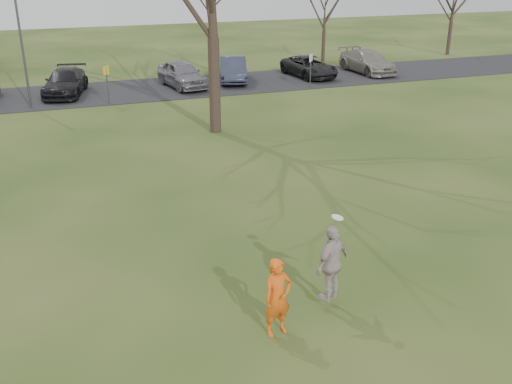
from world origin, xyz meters
TOP-DOWN VIEW (x-y plane):
  - ground at (0.00, 0.00)m, footprint 120.00×120.00m
  - parking_strip at (0.00, 25.00)m, footprint 62.00×6.50m
  - player_defender at (-1.05, -0.26)m, footprint 0.71×0.53m
  - car_3 at (-4.05, 25.17)m, footprint 3.12×5.25m
  - car_4 at (2.76, 24.91)m, footprint 2.61×4.86m
  - car_5 at (6.22, 25.52)m, footprint 2.78×4.87m
  - car_6 at (11.44, 25.29)m, footprint 2.65×4.93m
  - car_7 at (15.79, 25.27)m, footprint 2.36×5.19m
  - catching_play at (0.47, 0.27)m, footprint 1.16×0.89m
  - lamp_post at (-6.00, 22.50)m, footprint 0.34×0.34m
  - sign_yellow at (-2.00, 22.00)m, footprint 0.35×0.35m
  - sign_white at (10.00, 22.00)m, footprint 0.35×0.35m
  - small_tree_row at (4.38, 30.06)m, footprint 55.00×5.90m

SIDE VIEW (x-z plane):
  - ground at x=0.00m, z-range 0.00..0.00m
  - parking_strip at x=0.00m, z-range 0.00..0.04m
  - car_6 at x=11.44m, z-range 0.04..1.36m
  - car_3 at x=-4.05m, z-range 0.04..1.47m
  - car_7 at x=15.79m, z-range 0.04..1.51m
  - car_5 at x=6.22m, z-range 0.04..1.56m
  - car_4 at x=2.76m, z-range 0.04..1.61m
  - player_defender at x=-1.05m, z-range 0.00..1.77m
  - catching_play at x=0.47m, z-range 0.09..2.19m
  - sign_yellow at x=-2.00m, z-range 0.41..2.49m
  - sign_white at x=10.00m, z-range 0.41..2.49m
  - small_tree_row at x=4.38m, z-range -0.36..8.14m
  - lamp_post at x=-6.00m, z-range 0.83..7.10m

